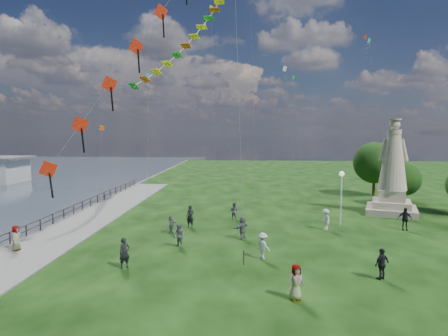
# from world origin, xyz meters

# --- Properties ---
(waterfront) EXTENTS (200.00, 200.00, 1.51)m
(waterfront) POSITION_xyz_m (-15.24, 8.99, -0.06)
(waterfront) COLOR #2E3A45
(waterfront) RESTS_ON ground
(statue) EXTENTS (5.93, 5.93, 9.44)m
(statue) POSITION_xyz_m (15.22, 18.54, 3.57)
(statue) COLOR tan
(statue) RESTS_ON ground
(lamppost) EXTENTS (0.44, 0.44, 4.76)m
(lamppost) POSITION_xyz_m (8.91, 13.38, 3.43)
(lamppost) COLOR silver
(lamppost) RESTS_ON ground
(tree_row) EXTENTS (9.61, 15.25, 6.93)m
(tree_row) POSITION_xyz_m (18.20, 25.78, 3.76)
(tree_row) COLOR #382314
(tree_row) RESTS_ON ground
(person_0) EXTENTS (0.80, 0.78, 1.85)m
(person_0) POSITION_xyz_m (-6.62, 2.05, 0.93)
(person_0) COLOR black
(person_0) RESTS_ON ground
(person_1) EXTENTS (0.95, 0.88, 1.68)m
(person_1) POSITION_xyz_m (-4.08, 6.25, 0.84)
(person_1) COLOR #595960
(person_1) RESTS_ON ground
(person_2) EXTENTS (1.19, 1.14, 1.69)m
(person_2) POSITION_xyz_m (1.72, 4.22, 0.84)
(person_2) COLOR silver
(person_2) RESTS_ON ground
(person_3) EXTENTS (1.16, 1.00, 1.76)m
(person_3) POSITION_xyz_m (8.12, 1.14, 0.88)
(person_3) COLOR black
(person_3) RESTS_ON ground
(person_4) EXTENTS (0.99, 0.79, 1.75)m
(person_4) POSITION_xyz_m (3.05, -1.67, 0.88)
(person_4) COLOR #595960
(person_4) RESTS_ON ground
(person_5) EXTENTS (0.82, 1.43, 1.45)m
(person_5) POSITION_xyz_m (-5.38, 9.97, 0.72)
(person_5) COLOR #595960
(person_5) RESTS_ON ground
(person_6) EXTENTS (0.78, 0.61, 1.90)m
(person_6) POSITION_xyz_m (-4.13, 11.94, 0.95)
(person_6) COLOR black
(person_6) RESTS_ON ground
(person_7) EXTENTS (0.93, 0.75, 1.65)m
(person_7) POSITION_xyz_m (-0.47, 14.88, 0.83)
(person_7) COLOR #595960
(person_7) RESTS_ON ground
(person_8) EXTENTS (0.86, 1.25, 1.77)m
(person_8) POSITION_xyz_m (7.29, 11.72, 0.88)
(person_8) COLOR silver
(person_8) RESTS_ON ground
(person_9) EXTENTS (1.20, 0.80, 1.88)m
(person_9) POSITION_xyz_m (13.86, 12.07, 0.94)
(person_9) COLOR black
(person_9) RESTS_ON ground
(person_10) EXTENTS (0.53, 0.85, 1.72)m
(person_10) POSITION_xyz_m (-15.00, 4.67, 0.86)
(person_10) COLOR #595960
(person_10) RESTS_ON ground
(person_11) EXTENTS (1.54, 1.73, 1.76)m
(person_11) POSITION_xyz_m (0.36, 8.62, 0.88)
(person_11) COLOR #595960
(person_11) RESTS_ON ground
(red_kite_train) EXTENTS (10.12, 9.35, 19.36)m
(red_kite_train) POSITION_xyz_m (-7.44, 4.61, 12.01)
(red_kite_train) COLOR black
(red_kite_train) RESTS_ON ground
(small_kites) EXTENTS (29.62, 16.06, 33.11)m
(small_kites) POSITION_xyz_m (2.08, 22.68, 14.83)
(small_kites) COLOR #1CADA2
(small_kites) RESTS_ON ground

